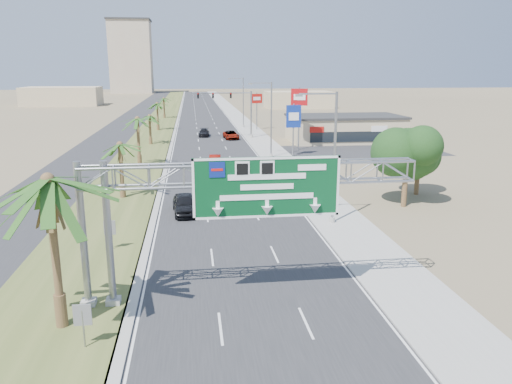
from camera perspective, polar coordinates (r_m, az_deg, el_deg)
The scene contains 30 objects.
road at distance 124.31m, azimuth -5.99°, elevation 8.42°, with size 12.00×300.00×0.02m, color #28282B.
sidewalk_right at distance 124.80m, azimuth -2.04°, elevation 8.53°, with size 4.00×300.00×0.10m, color #9E9B93.
median_grass at distance 124.46m, azimuth -10.64°, elevation 8.29°, with size 7.00×300.00×0.12m, color #495425.
opposing_road at distance 125.05m, azimuth -13.88°, elevation 8.13°, with size 8.00×300.00×0.02m, color #28282B.
sign_gantry at distance 24.37m, azimuth -2.52°, elevation 0.77°, with size 16.75×1.24×7.50m.
palm_near at distance 23.06m, azimuth -22.70°, elevation 1.17°, with size 5.70×5.70×8.35m.
palm_row_b at distance 46.66m, azimuth -15.30°, elevation 5.13°, with size 3.99×3.99×5.95m.
palm_row_c at distance 62.35m, azimuth -13.41°, elevation 8.03°, with size 3.99×3.99×6.75m.
palm_row_d at distance 80.31m, azimuth -12.07°, elevation 8.42°, with size 3.99×3.99×5.45m.
palm_row_e at distance 99.15m, azimuth -11.24°, elevation 9.83°, with size 3.99×3.99×6.15m.
palm_row_f at distance 124.09m, azimuth -10.51°, elevation 10.43°, with size 3.99×3.99×5.75m.
streetlight_near at distance 37.82m, azimuth 8.64°, elevation 3.22°, with size 3.27×0.44×10.00m.
streetlight_mid at distance 66.89m, azimuth 1.59°, elevation 7.93°, with size 3.27×0.44×10.00m.
streetlight_far at distance 102.48m, azimuth -1.57°, elevation 9.98°, with size 3.27×0.44×10.00m.
signal_mast at distance 86.36m, azimuth -1.90°, elevation 9.36°, with size 10.28×0.71×8.00m.
store_building at distance 84.11m, azimuth 10.09°, elevation 7.09°, with size 18.00×10.00×4.00m, color #CCAF8A.
oak_near at distance 44.19m, azimuth 16.88°, elevation 4.08°, with size 4.50×4.50×6.80m.
oak_far at distance 49.14m, azimuth 18.14°, elevation 4.08°, with size 3.50×3.50×5.60m.
median_signback_a at distance 22.67m, azimuth -19.20°, elevation -13.46°, with size 0.75×0.08×2.08m.
median_signback_b at distance 33.75m, azimuth -16.37°, elevation -4.18°, with size 0.75×0.08×2.08m.
tower_distant at distance 265.38m, azimuth -14.09°, elevation 14.71°, with size 20.00×16.00×35.00m, color tan.
building_distant_left at distance 178.93m, azimuth -21.26°, elevation 10.16°, with size 24.00×14.00×6.00m, color #CCAF8A.
building_distant_right at distance 157.50m, azimuth 4.85°, elevation 10.48°, with size 20.00×12.00×5.00m, color #CCAF8A.
car_left_lane at distance 41.33m, azimuth -8.11°, elevation -1.38°, with size 1.92×4.78×1.63m, color black.
car_mid_lane at distance 61.71m, azimuth -4.72°, elevation 3.61°, with size 1.39×4.00×1.32m, color maroon.
car_right_lane at distance 85.71m, azimuth -2.88°, elevation 6.52°, with size 2.26×4.90×1.36m, color gray.
car_far at distance 89.45m, azimuth -5.96°, elevation 6.74°, with size 1.80×4.42×1.28m, color black.
pole_sign_red_near at distance 73.47m, azimuth 4.96°, elevation 10.34°, with size 2.38×1.00×9.09m.
pole_sign_blue at distance 68.07m, azimuth 4.32°, elevation 8.41°, with size 2.02×0.48×7.12m.
pole_sign_red_far at distance 98.52m, azimuth 0.09°, elevation 10.36°, with size 2.18×0.98×7.18m.
Camera 1 is at (-3.03, -13.73, 11.55)m, focal length 35.00 mm.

